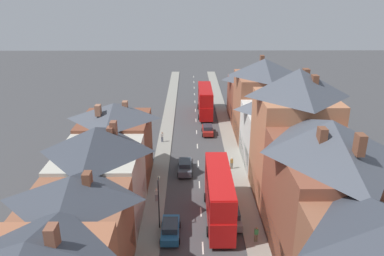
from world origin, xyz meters
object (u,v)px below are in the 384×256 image
(pedestrian_far_right, at_px, (162,136))
(car_mid_black, at_px, (208,130))
(double_decker_bus_lead, at_px, (205,100))
(car_near_blue, at_px, (170,229))
(pedestrian_far_left, at_px, (232,163))
(street_lamp, at_px, (159,200))
(car_parked_left_a, at_px, (185,166))
(pedestrian_mid_right, at_px, (156,194))
(double_decker_bus_mid_street, at_px, (219,195))
(car_parked_right_a, at_px, (232,216))
(pedestrian_mid_left, at_px, (256,234))

(pedestrian_far_right, bearing_deg, car_mid_black, 26.01)
(double_decker_bus_lead, xyz_separation_m, car_near_blue, (-4.89, -37.57, -1.99))
(pedestrian_far_left, xyz_separation_m, street_lamp, (-8.63, -12.93, 2.21))
(car_parked_left_a, height_order, pedestrian_far_left, pedestrian_far_left)
(car_near_blue, height_order, car_mid_black, car_near_blue)
(pedestrian_mid_right, bearing_deg, pedestrian_far_right, 91.72)
(street_lamp, bearing_deg, pedestrian_mid_right, 98.14)
(double_decker_bus_lead, height_order, car_mid_black, double_decker_bus_lead)
(car_parked_left_a, distance_m, pedestrian_far_left, 6.23)
(car_mid_black, distance_m, pedestrian_far_right, 8.09)
(pedestrian_far_left, bearing_deg, street_lamp, -123.74)
(double_decker_bus_mid_street, height_order, street_lamp, street_lamp)
(double_decker_bus_mid_street, xyz_separation_m, pedestrian_mid_right, (-6.74, 3.20, -1.78))
(car_near_blue, bearing_deg, car_parked_right_a, 19.28)
(car_near_blue, bearing_deg, pedestrian_far_left, 62.31)
(car_parked_left_a, relative_size, pedestrian_mid_left, 2.81)
(car_parked_left_a, distance_m, pedestrian_mid_left, 16.13)
(pedestrian_mid_left, distance_m, pedestrian_far_left, 15.35)
(car_mid_black, height_order, pedestrian_far_right, pedestrian_far_right)
(car_mid_black, relative_size, street_lamp, 0.74)
(double_decker_bus_lead, height_order, double_decker_bus_mid_street, same)
(street_lamp, bearing_deg, double_decker_bus_lead, 80.53)
(pedestrian_far_left, distance_m, street_lamp, 15.70)
(pedestrian_far_right, bearing_deg, pedestrian_mid_right, -88.28)
(car_near_blue, relative_size, car_parked_left_a, 0.94)
(street_lamp, bearing_deg, car_mid_black, 76.83)
(car_mid_black, xyz_separation_m, pedestrian_far_left, (2.58, -12.92, 0.22))
(pedestrian_mid_left, bearing_deg, car_near_blue, 172.52)
(car_parked_left_a, height_order, pedestrian_far_right, pedestrian_far_right)
(pedestrian_far_right, bearing_deg, double_decker_bus_mid_street, -70.60)
(pedestrian_far_left, distance_m, pedestrian_far_right, 13.60)
(car_parked_right_a, relative_size, pedestrian_mid_right, 2.70)
(car_parked_left_a, xyz_separation_m, street_lamp, (-2.45, -12.20, 2.38))
(double_decker_bus_mid_street, xyz_separation_m, car_parked_right_a, (1.31, -0.85, -1.97))
(pedestrian_mid_left, xyz_separation_m, pedestrian_far_right, (-10.52, 24.71, 0.00))
(pedestrian_far_right, bearing_deg, double_decker_bus_lead, 62.47)
(car_mid_black, height_order, pedestrian_mid_left, pedestrian_mid_left)
(car_near_blue, bearing_deg, pedestrian_far_right, 95.72)
(double_decker_bus_mid_street, relative_size, car_parked_right_a, 2.48)
(pedestrian_far_left, bearing_deg, double_decker_bus_lead, 96.34)
(double_decker_bus_lead, bearing_deg, car_near_blue, -97.42)
(double_decker_bus_lead, bearing_deg, pedestrian_mid_left, -85.18)
(car_near_blue, distance_m, car_parked_right_a, 6.57)
(car_parked_right_a, relative_size, pedestrian_far_left, 2.70)
(pedestrian_mid_right, height_order, street_lamp, street_lamp)
(car_near_blue, height_order, pedestrian_mid_left, pedestrian_mid_left)
(pedestrian_far_right, bearing_deg, street_lamp, -86.87)
(double_decker_bus_lead, height_order, pedestrian_mid_left, double_decker_bus_lead)
(pedestrian_mid_left, bearing_deg, car_parked_right_a, 121.06)
(pedestrian_mid_left, distance_m, pedestrian_far_right, 26.85)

